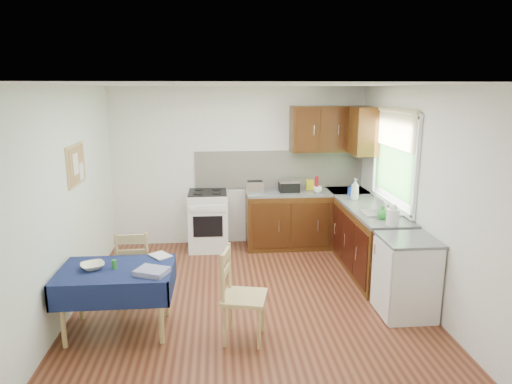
{
  "coord_description": "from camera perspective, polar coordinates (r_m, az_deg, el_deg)",
  "views": [
    {
      "loc": [
        -0.35,
        -5.06,
        2.45
      ],
      "look_at": [
        0.12,
        0.33,
        1.23
      ],
      "focal_mm": 32.0,
      "sensor_mm": 36.0,
      "label": 1
    }
  ],
  "objects": [
    {
      "name": "floor",
      "position": [
        5.64,
        -0.95,
        -13.06
      ],
      "size": [
        4.2,
        4.2,
        0.0
      ],
      "primitive_type": "plane",
      "color": "#4F2315",
      "rests_on": "ground"
    },
    {
      "name": "ceiling",
      "position": [
        5.07,
        -1.05,
        13.27
      ],
      "size": [
        4.0,
        4.2,
        0.02
      ],
      "primitive_type": "cube",
      "color": "white",
      "rests_on": "wall_back"
    },
    {
      "name": "wall_back",
      "position": [
        7.27,
        -2.15,
        3.21
      ],
      "size": [
        4.0,
        0.02,
        2.5
      ],
      "primitive_type": "cube",
      "color": "white",
      "rests_on": "ground"
    },
    {
      "name": "wall_front",
      "position": [
        3.22,
        1.64,
        -9.23
      ],
      "size": [
        4.0,
        0.02,
        2.5
      ],
      "primitive_type": "cube",
      "color": "white",
      "rests_on": "ground"
    },
    {
      "name": "wall_left",
      "position": [
        5.46,
        -22.44,
        -0.97
      ],
      "size": [
        0.02,
        4.2,
        2.5
      ],
      "primitive_type": "cube",
      "color": "white",
      "rests_on": "ground"
    },
    {
      "name": "wall_right",
      "position": [
        5.71,
        19.46,
        -0.16
      ],
      "size": [
        0.02,
        4.2,
        2.5
      ],
      "primitive_type": "cube",
      "color": "white",
      "rests_on": "ground"
    },
    {
      "name": "base_cabinets",
      "position": [
        6.85,
        9.72,
        -4.62
      ],
      "size": [
        1.9,
        2.3,
        0.86
      ],
      "color": "#371509",
      "rests_on": "ground"
    },
    {
      "name": "worktop_back",
      "position": [
        7.18,
        6.4,
        0.0
      ],
      "size": [
        1.9,
        0.6,
        0.04
      ],
      "primitive_type": "cube",
      "color": "slate",
      "rests_on": "base_cabinets"
    },
    {
      "name": "worktop_right",
      "position": [
        6.27,
        14.3,
        -2.19
      ],
      "size": [
        0.6,
        1.7,
        0.04
      ],
      "primitive_type": "cube",
      "color": "slate",
      "rests_on": "base_cabinets"
    },
    {
      "name": "worktop_corner",
      "position": [
        7.33,
        11.39,
        0.1
      ],
      "size": [
        0.6,
        0.6,
        0.04
      ],
      "primitive_type": "cube",
      "color": "slate",
      "rests_on": "base_cabinets"
    },
    {
      "name": "splashback",
      "position": [
        7.32,
        2.95,
        2.87
      ],
      "size": [
        2.7,
        0.02,
        0.6
      ],
      "primitive_type": "cube",
      "color": "silver",
      "rests_on": "wall_back"
    },
    {
      "name": "upper_cabinets",
      "position": [
        7.14,
        10.37,
        7.69
      ],
      "size": [
        1.2,
        0.85,
        0.7
      ],
      "color": "#371509",
      "rests_on": "wall_back"
    },
    {
      "name": "stove",
      "position": [
        7.15,
        -5.99,
        -3.53
      ],
      "size": [
        0.6,
        0.61,
        0.92
      ],
      "color": "white",
      "rests_on": "ground"
    },
    {
      "name": "window",
      "position": [
        6.26,
        16.89,
        4.83
      ],
      "size": [
        0.04,
        1.48,
        1.26
      ],
      "color": "#2E5E27",
      "rests_on": "wall_right"
    },
    {
      "name": "fridge",
      "position": [
        5.35,
        18.26,
        -10.03
      ],
      "size": [
        0.58,
        0.6,
        0.89
      ],
      "color": "white",
      "rests_on": "ground"
    },
    {
      "name": "corkboard",
      "position": [
        5.67,
        -21.57,
        3.18
      ],
      "size": [
        0.04,
        0.62,
        0.47
      ],
      "color": "tan",
      "rests_on": "wall_left"
    },
    {
      "name": "dining_table",
      "position": [
        4.91,
        -17.04,
        -10.29
      ],
      "size": [
        1.13,
        0.77,
        0.68
      ],
      "rotation": [
        0.0,
        0.0,
        -0.43
      ],
      "color": "#0F153E",
      "rests_on": "ground"
    },
    {
      "name": "chair_far",
      "position": [
        5.47,
        -14.98,
        -8.86
      ],
      "size": [
        0.42,
        0.42,
        0.91
      ],
      "rotation": [
        0.0,
        0.0,
        3.19
      ],
      "color": "tan",
      "rests_on": "ground"
    },
    {
      "name": "chair_near",
      "position": [
        4.59,
        -2.07,
        -12.42
      ],
      "size": [
        0.5,
        0.5,
        0.95
      ],
      "rotation": [
        0.0,
        0.0,
        1.35
      ],
      "color": "tan",
      "rests_on": "ground"
    },
    {
      "name": "toaster",
      "position": [
        6.94,
        -0.15,
        0.6
      ],
      "size": [
        0.27,
        0.16,
        0.2
      ],
      "rotation": [
        0.0,
        0.0,
        -0.11
      ],
      "color": "silver",
      "rests_on": "worktop_back"
    },
    {
      "name": "sandwich_press",
      "position": [
        7.09,
        4.14,
        0.77
      ],
      "size": [
        0.3,
        0.26,
        0.18
      ],
      "rotation": [
        0.0,
        0.0,
        -0.12
      ],
      "color": "black",
      "rests_on": "worktop_back"
    },
    {
      "name": "sauce_bottle",
      "position": [
        7.08,
        7.57,
        0.97
      ],
      "size": [
        0.06,
        0.06,
        0.24
      ],
      "primitive_type": "cylinder",
      "color": "red",
      "rests_on": "worktop_back"
    },
    {
      "name": "yellow_packet",
      "position": [
        7.25,
        6.75,
        0.92
      ],
      "size": [
        0.13,
        0.1,
        0.16
      ],
      "primitive_type": "cube",
      "rotation": [
        0.0,
        0.0,
        -0.2
      ],
      "color": "yellow",
      "rests_on": "worktop_back"
    },
    {
      "name": "dish_rack",
      "position": [
        6.03,
        15.3,
        -2.4
      ],
      "size": [
        0.45,
        0.35,
        0.22
      ],
      "rotation": [
        0.0,
        0.0,
        0.3
      ],
      "color": "#939398",
      "rests_on": "worktop_right"
    },
    {
      "name": "kettle",
      "position": [
        5.55,
        16.74,
        -2.85
      ],
      "size": [
        0.15,
        0.15,
        0.25
      ],
      "color": "white",
      "rests_on": "worktop_right"
    },
    {
      "name": "cup",
      "position": [
        7.04,
        7.73,
        0.32
      ],
      "size": [
        0.17,
        0.17,
        0.1
      ],
      "primitive_type": "imported",
      "rotation": [
        0.0,
        0.0,
        0.3
      ],
      "color": "white",
      "rests_on": "worktop_back"
    },
    {
      "name": "soap_bottle_a",
      "position": [
        6.68,
        12.27,
        0.35
      ],
      "size": [
        0.14,
        0.14,
        0.31
      ],
      "primitive_type": "imported",
      "rotation": [
        0.0,
        0.0,
        0.24
      ],
      "color": "white",
      "rests_on": "worktop_right"
    },
    {
      "name": "soap_bottle_b",
      "position": [
        6.92,
        11.9,
        0.31
      ],
      "size": [
        0.11,
        0.11,
        0.19
      ],
      "primitive_type": "imported",
      "rotation": [
        0.0,
        0.0,
        1.96
      ],
      "color": "blue",
      "rests_on": "worktop_right"
    },
    {
      "name": "soap_bottle_c",
      "position": [
        5.77,
        15.58,
        -2.48
      ],
      "size": [
        0.18,
        0.18,
        0.17
      ],
      "primitive_type": "imported",
      "rotation": [
        0.0,
        0.0,
        3.79
      ],
      "color": "green",
      "rests_on": "worktop_right"
    },
    {
      "name": "plate_bowl",
      "position": [
        4.94,
        -19.76,
        -8.7
      ],
      "size": [
        0.31,
        0.31,
        0.06
      ],
      "primitive_type": "imported",
      "rotation": [
        0.0,
        0.0,
        0.42
      ],
      "color": "#F5F2C9",
      "rests_on": "dining_table"
    },
    {
      "name": "book",
      "position": [
        5.05,
        -12.72,
        -8.01
      ],
      "size": [
        0.28,
        0.29,
        0.02
      ],
      "primitive_type": "imported",
      "rotation": [
        0.0,
        0.0,
        0.65
      ],
      "color": "white",
      "rests_on": "dining_table"
    },
    {
      "name": "spice_jar",
      "position": [
        4.86,
        -17.29,
        -8.62
      ],
      "size": [
        0.05,
        0.05,
        0.09
      ],
      "primitive_type": "cylinder",
      "color": "#238125",
      "rests_on": "dining_table"
    },
    {
      "name": "tea_towel",
      "position": [
        4.64,
        -12.88,
        -9.67
      ],
      "size": [
        0.36,
        0.33,
        0.05
      ],
      "primitive_type": "cube",
      "rotation": [
        0.0,
        0.0,
        -0.4
      ],
      "color": "navy",
      "rests_on": "dining_table"
    }
  ]
}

